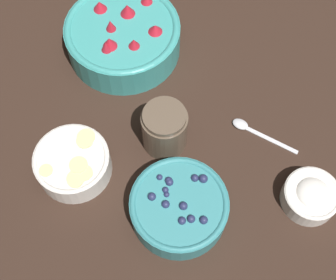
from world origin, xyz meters
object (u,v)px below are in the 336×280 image
object	(u,v)px
bowl_strawberries	(123,35)
bowl_cream	(311,195)
bowl_blueberries	(179,207)
bowl_bananas	(73,163)
jar_chocolate	(165,130)

from	to	relation	value
bowl_strawberries	bowl_cream	xyz separation A→B (m)	(0.45, 0.18, -0.02)
bowl_blueberries	bowl_bananas	bearing A→B (deg)	-137.68
bowl_strawberries	bowl_bananas	size ratio (longest dim) A/B	1.72
bowl_blueberries	jar_chocolate	distance (m)	0.15
jar_chocolate	bowl_strawberries	bearing A→B (deg)	177.40
bowl_blueberries	bowl_cream	distance (m)	0.24
bowl_strawberries	bowl_cream	bearing A→B (deg)	21.38
bowl_cream	bowl_strawberries	bearing A→B (deg)	-158.62
jar_chocolate	bowl_blueberries	bearing A→B (deg)	-14.03
bowl_blueberries	bowl_cream	size ratio (longest dim) A/B	1.71
bowl_strawberries	jar_chocolate	xyz separation A→B (m)	(0.24, -0.01, 0.00)
bowl_blueberries	jar_chocolate	size ratio (longest dim) A/B	1.70
bowl_bananas	jar_chocolate	xyz separation A→B (m)	(0.01, 0.18, 0.01)
bowl_strawberries	bowl_cream	size ratio (longest dim) A/B	2.36
bowl_strawberries	jar_chocolate	distance (m)	0.24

